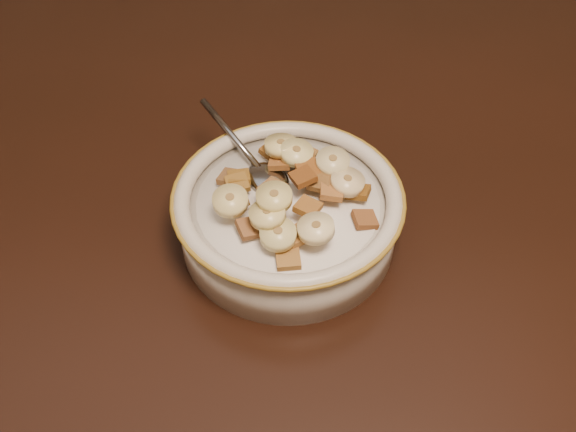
{
  "coord_description": "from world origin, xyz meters",
  "views": [
    {
      "loc": [
        0.18,
        -0.48,
        1.22
      ],
      "look_at": [
        0.19,
        -0.07,
        0.78
      ],
      "focal_mm": 40.0,
      "sensor_mm": 36.0,
      "label": 1
    }
  ],
  "objects_px": {
    "cereal_bowl": "(288,220)",
    "chair": "(139,58)",
    "spoon": "(268,179)",
    "table": "(113,199)"
  },
  "relations": [
    {
      "from": "table",
      "to": "chair",
      "type": "xyz_separation_m",
      "value": [
        -0.12,
        0.69,
        -0.28
      ]
    },
    {
      "from": "cereal_bowl",
      "to": "spoon",
      "type": "xyz_separation_m",
      "value": [
        -0.02,
        0.03,
        0.03
      ]
    },
    {
      "from": "table",
      "to": "chair",
      "type": "bearing_deg",
      "value": 100.83
    },
    {
      "from": "spoon",
      "to": "chair",
      "type": "bearing_deg",
      "value": -103.79
    },
    {
      "from": "cereal_bowl",
      "to": "chair",
      "type": "bearing_deg",
      "value": 111.79
    },
    {
      "from": "table",
      "to": "spoon",
      "type": "bearing_deg",
      "value": -14.82
    },
    {
      "from": "table",
      "to": "cereal_bowl",
      "type": "xyz_separation_m",
      "value": [
        0.19,
        -0.07,
        0.04
      ]
    },
    {
      "from": "cereal_bowl",
      "to": "spoon",
      "type": "height_order",
      "value": "spoon"
    },
    {
      "from": "spoon",
      "to": "cereal_bowl",
      "type": "bearing_deg",
      "value": 90.0
    },
    {
      "from": "table",
      "to": "spoon",
      "type": "height_order",
      "value": "spoon"
    }
  ]
}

